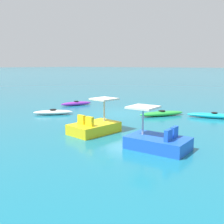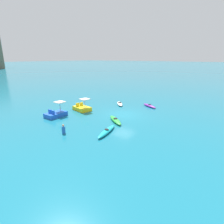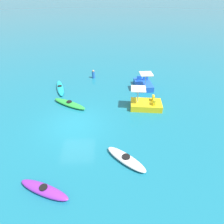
# 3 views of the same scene
# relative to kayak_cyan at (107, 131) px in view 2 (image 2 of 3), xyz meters

# --- Properties ---
(ground_plane) EXTENTS (600.00, 600.00, 0.00)m
(ground_plane) POSITION_rel_kayak_cyan_xyz_m (5.67, 1.98, -0.16)
(ground_plane) COLOR #19728C
(kayak_cyan) EXTENTS (3.40, 1.42, 0.37)m
(kayak_cyan) POSITION_rel_kayak_cyan_xyz_m (0.00, 0.00, 0.00)
(kayak_cyan) COLOR #19B7C6
(kayak_cyan) RESTS_ON ground_plane
(kayak_purple) EXTENTS (1.65, 2.64, 0.37)m
(kayak_purple) POSITION_rel_kayak_cyan_xyz_m (10.85, 1.15, 0.00)
(kayak_purple) COLOR purple
(kayak_purple) RESTS_ON ground_plane
(kayak_white) EXTENTS (2.37, 2.32, 0.37)m
(kayak_white) POSITION_rel_kayak_cyan_xyz_m (9.18, 5.16, 0.00)
(kayak_white) COLOR white
(kayak_white) RESTS_ON ground_plane
(kayak_green) EXTENTS (2.36, 3.00, 0.37)m
(kayak_green) POSITION_rel_kayak_cyan_xyz_m (3.01, 1.27, 0.00)
(kayak_green) COLOR green
(kayak_green) RESTS_ON ground_plane
(pedal_boat_yellow) EXTENTS (1.82, 2.61, 1.68)m
(pedal_boat_yellow) POSITION_rel_kayak_cyan_xyz_m (3.70, 7.37, 0.17)
(pedal_boat_yellow) COLOR yellow
(pedal_boat_yellow) RESTS_ON ground_plane
(pedal_boat_blue) EXTENTS (2.47, 1.55, 1.68)m
(pedal_boat_blue) POSITION_rel_kayak_cyan_xyz_m (-0.00, 7.88, 0.17)
(pedal_boat_blue) COLOR blue
(pedal_boat_blue) RESTS_ON ground_plane
(person_near_shore) EXTENTS (0.45, 0.45, 0.88)m
(person_near_shore) POSITION_rel_kayak_cyan_xyz_m (-2.54, 3.08, 0.22)
(person_near_shore) COLOR blue
(person_near_shore) RESTS_ON ground_plane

